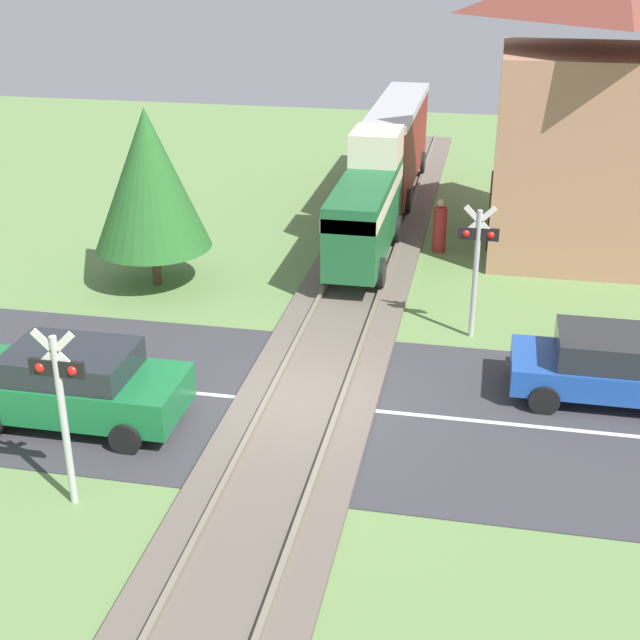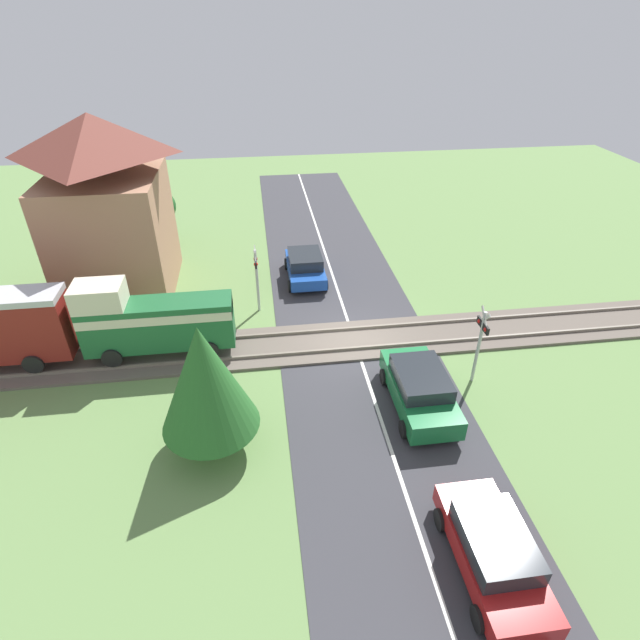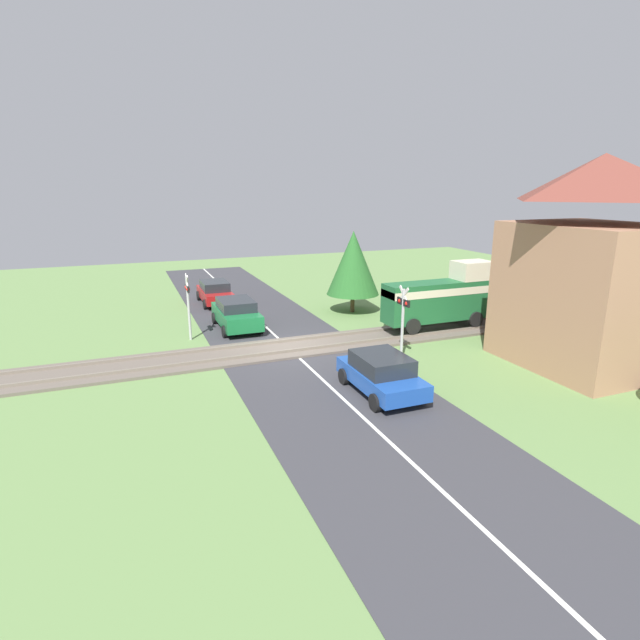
{
  "view_description": "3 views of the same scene",
  "coord_description": "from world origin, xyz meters",
  "px_view_note": "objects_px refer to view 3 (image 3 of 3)",
  "views": [
    {
      "loc": [
        3.27,
        -15.05,
        8.77
      ],
      "look_at": [
        0.0,
        1.47,
        1.2
      ],
      "focal_mm": 50.0,
      "sensor_mm": 36.0,
      "label": 1
    },
    {
      "loc": [
        -16.75,
        3.72,
        12.07
      ],
      "look_at": [
        0.0,
        1.47,
        1.2
      ],
      "focal_mm": 28.0,
      "sensor_mm": 36.0,
      "label": 2
    },
    {
      "loc": [
        20.1,
        -6.52,
        7.0
      ],
      "look_at": [
        0.0,
        1.47,
        1.2
      ],
      "focal_mm": 28.0,
      "sensor_mm": 36.0,
      "label": 3
    }
  ],
  "objects_px": {
    "car_near_crossing": "(236,313)",
    "car_far_side": "(381,373)",
    "station_building": "(590,267)",
    "crossing_signal_west_approach": "(188,298)",
    "pedestrian_by_station": "(492,323)",
    "car_behind_queue": "(215,292)",
    "crossing_signal_east_approach": "(403,313)",
    "train": "(508,288)"
  },
  "relations": [
    {
      "from": "car_behind_queue",
      "to": "car_far_side",
      "type": "bearing_deg",
      "value": 10.19
    },
    {
      "from": "crossing_signal_east_approach",
      "to": "station_building",
      "type": "distance_m",
      "value": 7.41
    },
    {
      "from": "station_building",
      "to": "pedestrian_by_station",
      "type": "distance_m",
      "value": 5.4
    },
    {
      "from": "car_near_crossing",
      "to": "crossing_signal_east_approach",
      "type": "relative_size",
      "value": 1.33
    },
    {
      "from": "car_near_crossing",
      "to": "crossing_signal_west_approach",
      "type": "xyz_separation_m",
      "value": [
        1.08,
        -2.44,
        1.21
      ]
    },
    {
      "from": "car_near_crossing",
      "to": "crossing_signal_west_approach",
      "type": "relative_size",
      "value": 1.33
    },
    {
      "from": "crossing_signal_east_approach",
      "to": "pedestrian_by_station",
      "type": "relative_size",
      "value": 2.01
    },
    {
      "from": "car_far_side",
      "to": "car_behind_queue",
      "type": "bearing_deg",
      "value": -169.81
    },
    {
      "from": "train",
      "to": "station_building",
      "type": "relative_size",
      "value": 1.7
    },
    {
      "from": "crossing_signal_west_approach",
      "to": "crossing_signal_east_approach",
      "type": "bearing_deg",
      "value": 51.64
    },
    {
      "from": "car_far_side",
      "to": "station_building",
      "type": "height_order",
      "value": "station_building"
    },
    {
      "from": "crossing_signal_west_approach",
      "to": "crossing_signal_east_approach",
      "type": "xyz_separation_m",
      "value": [
        6.15,
        7.77,
        0.0
      ]
    },
    {
      "from": "station_building",
      "to": "car_far_side",
      "type": "bearing_deg",
      "value": -91.88
    },
    {
      "from": "crossing_signal_east_approach",
      "to": "station_building",
      "type": "bearing_deg",
      "value": 64.73
    },
    {
      "from": "crossing_signal_east_approach",
      "to": "pedestrian_by_station",
      "type": "height_order",
      "value": "crossing_signal_east_approach"
    },
    {
      "from": "car_far_side",
      "to": "crossing_signal_west_approach",
      "type": "bearing_deg",
      "value": -149.12
    },
    {
      "from": "station_building",
      "to": "car_near_crossing",
      "type": "bearing_deg",
      "value": -131.09
    },
    {
      "from": "pedestrian_by_station",
      "to": "station_building",
      "type": "bearing_deg",
      "value": 10.79
    },
    {
      "from": "car_behind_queue",
      "to": "station_building",
      "type": "bearing_deg",
      "value": 35.84
    },
    {
      "from": "train",
      "to": "car_behind_queue",
      "type": "xyz_separation_m",
      "value": [
        -10.19,
        -13.47,
        -1.13
      ]
    },
    {
      "from": "crossing_signal_west_approach",
      "to": "pedestrian_by_station",
      "type": "bearing_deg",
      "value": 69.64
    },
    {
      "from": "car_behind_queue",
      "to": "pedestrian_by_station",
      "type": "relative_size",
      "value": 2.54
    },
    {
      "from": "car_near_crossing",
      "to": "car_far_side",
      "type": "distance_m",
      "value": 10.39
    },
    {
      "from": "train",
      "to": "car_behind_queue",
      "type": "distance_m",
      "value": 16.93
    },
    {
      "from": "car_near_crossing",
      "to": "station_building",
      "type": "distance_m",
      "value": 15.95
    },
    {
      "from": "car_far_side",
      "to": "station_building",
      "type": "xyz_separation_m",
      "value": [
        0.29,
        8.9,
        3.25
      ]
    },
    {
      "from": "crossing_signal_west_approach",
      "to": "pedestrian_by_station",
      "type": "height_order",
      "value": "crossing_signal_west_approach"
    },
    {
      "from": "car_behind_queue",
      "to": "crossing_signal_east_approach",
      "type": "height_order",
      "value": "crossing_signal_east_approach"
    },
    {
      "from": "car_behind_queue",
      "to": "crossing_signal_east_approach",
      "type": "xyz_separation_m",
      "value": [
        13.26,
        5.32,
        1.26
      ]
    },
    {
      "from": "car_behind_queue",
      "to": "crossing_signal_east_approach",
      "type": "bearing_deg",
      "value": 21.87
    },
    {
      "from": "crossing_signal_west_approach",
      "to": "crossing_signal_east_approach",
      "type": "relative_size",
      "value": 1.0
    },
    {
      "from": "crossing_signal_east_approach",
      "to": "pedestrian_by_station",
      "type": "bearing_deg",
      "value": 101.68
    },
    {
      "from": "pedestrian_by_station",
      "to": "crossing_signal_west_approach",
      "type": "bearing_deg",
      "value": -110.36
    },
    {
      "from": "car_far_side",
      "to": "car_behind_queue",
      "type": "xyz_separation_m",
      "value": [
        -16.02,
        -2.88,
        -0.0
      ]
    },
    {
      "from": "crossing_signal_east_approach",
      "to": "car_far_side",
      "type": "bearing_deg",
      "value": -41.58
    },
    {
      "from": "station_building",
      "to": "pedestrian_by_station",
      "type": "relative_size",
      "value": 5.25
    },
    {
      "from": "station_building",
      "to": "pedestrian_by_station",
      "type": "xyz_separation_m",
      "value": [
        -4.22,
        -0.8,
        -3.28
      ]
    },
    {
      "from": "station_building",
      "to": "pedestrian_by_station",
      "type": "height_order",
      "value": "station_building"
    },
    {
      "from": "car_far_side",
      "to": "crossing_signal_east_approach",
      "type": "bearing_deg",
      "value": 138.42
    },
    {
      "from": "car_behind_queue",
      "to": "train",
      "type": "bearing_deg",
      "value": 52.9
    },
    {
      "from": "train",
      "to": "crossing_signal_east_approach",
      "type": "distance_m",
      "value": 8.71
    },
    {
      "from": "car_near_crossing",
      "to": "car_far_side",
      "type": "xyz_separation_m",
      "value": [
        9.98,
        2.88,
        -0.06
      ]
    }
  ]
}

